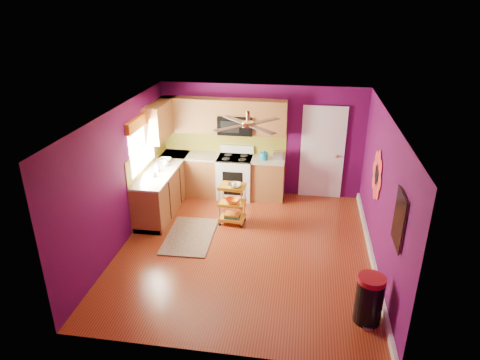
# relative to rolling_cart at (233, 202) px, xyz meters

# --- Properties ---
(ground) EXTENTS (5.00, 5.00, 0.00)m
(ground) POSITION_rel_rolling_cart_xyz_m (0.39, -0.90, -0.47)
(ground) COLOR maroon
(ground) RESTS_ON ground
(room_envelope) EXTENTS (4.54, 5.04, 2.52)m
(room_envelope) POSITION_rel_rolling_cart_xyz_m (0.42, -0.90, 1.17)
(room_envelope) COLOR #500945
(room_envelope) RESTS_ON ground
(lower_cabinets) EXTENTS (2.81, 2.31, 0.94)m
(lower_cabinets) POSITION_rel_rolling_cart_xyz_m (-0.96, 0.91, -0.03)
(lower_cabinets) COLOR brown
(lower_cabinets) RESTS_ON ground
(electric_range) EXTENTS (0.76, 0.66, 1.13)m
(electric_range) POSITION_rel_rolling_cart_xyz_m (-0.16, 1.27, 0.02)
(electric_range) COLOR white
(electric_range) RESTS_ON ground
(upper_cabinetry) EXTENTS (2.80, 2.30, 1.26)m
(upper_cabinetry) POSITION_rel_rolling_cart_xyz_m (-0.85, 1.27, 1.33)
(upper_cabinetry) COLOR brown
(upper_cabinetry) RESTS_ON ground
(left_window) EXTENTS (0.08, 1.35, 1.08)m
(left_window) POSITION_rel_rolling_cart_xyz_m (-1.83, 0.15, 1.27)
(left_window) COLOR white
(left_window) RESTS_ON ground
(panel_door) EXTENTS (0.95, 0.11, 2.15)m
(panel_door) POSITION_rel_rolling_cart_xyz_m (1.74, 1.57, 0.56)
(panel_door) COLOR white
(panel_door) RESTS_ON ground
(right_wall_art) EXTENTS (0.04, 2.74, 1.04)m
(right_wall_art) POSITION_rel_rolling_cart_xyz_m (2.62, -1.24, 0.98)
(right_wall_art) COLOR black
(right_wall_art) RESTS_ON ground
(ceiling_fan) EXTENTS (1.01, 1.01, 0.26)m
(ceiling_fan) POSITION_rel_rolling_cart_xyz_m (0.39, -0.70, 1.83)
(ceiling_fan) COLOR #BF8C3F
(ceiling_fan) RESTS_ON ground
(shag_rug) EXTENTS (0.91, 1.44, 0.02)m
(shag_rug) POSITION_rel_rolling_cart_xyz_m (-0.72, -0.64, -0.45)
(shag_rug) COLOR black
(shag_rug) RESTS_ON ground
(rolling_cart) EXTENTS (0.53, 0.40, 0.91)m
(rolling_cart) POSITION_rel_rolling_cart_xyz_m (0.00, 0.00, 0.00)
(rolling_cart) COLOR yellow
(rolling_cart) RESTS_ON ground
(trash_can) EXTENTS (0.43, 0.45, 0.73)m
(trash_can) POSITION_rel_rolling_cart_xyz_m (2.35, -2.48, -0.10)
(trash_can) COLOR black
(trash_can) RESTS_ON ground
(teal_kettle) EXTENTS (0.18, 0.18, 0.21)m
(teal_kettle) POSITION_rel_rolling_cart_xyz_m (0.48, 1.24, 0.56)
(teal_kettle) COLOR teal
(teal_kettle) RESTS_ON lower_cabinets
(toaster) EXTENTS (0.22, 0.15, 0.18)m
(toaster) POSITION_rel_rolling_cart_xyz_m (0.79, 1.32, 0.56)
(toaster) COLOR beige
(toaster) RESTS_ON lower_cabinets
(soap_bottle_a) EXTENTS (0.09, 0.09, 0.19)m
(soap_bottle_a) POSITION_rel_rolling_cart_xyz_m (-1.59, 0.21, 0.57)
(soap_bottle_a) COLOR #EA3F72
(soap_bottle_a) RESTS_ON lower_cabinets
(soap_bottle_b) EXTENTS (0.14, 0.14, 0.18)m
(soap_bottle_b) POSITION_rel_rolling_cart_xyz_m (-1.51, 0.54, 0.56)
(soap_bottle_b) COLOR white
(soap_bottle_b) RESTS_ON lower_cabinets
(counter_dish) EXTENTS (0.27, 0.27, 0.07)m
(counter_dish) POSITION_rel_rolling_cart_xyz_m (-1.61, 0.80, 0.51)
(counter_dish) COLOR white
(counter_dish) RESTS_ON lower_cabinets
(counter_cup) EXTENTS (0.14, 0.14, 0.11)m
(counter_cup) POSITION_rel_rolling_cart_xyz_m (-1.58, -0.05, 0.53)
(counter_cup) COLOR white
(counter_cup) RESTS_ON lower_cabinets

